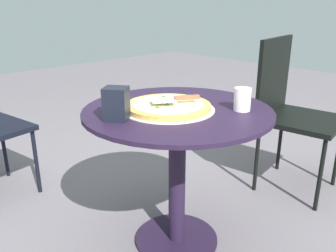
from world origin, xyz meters
name	(u,v)px	position (x,y,z in m)	size (l,w,h in m)	color
ground_plane	(176,240)	(0.00, 0.00, 0.00)	(10.00, 10.00, 0.00)	#605A5F
patio_table	(177,147)	(0.00, 0.00, 0.51)	(0.84, 0.84, 0.69)	black
pizza_on_tray	(168,107)	(0.04, -0.02, 0.70)	(0.41, 0.41, 0.04)	silver
pizza_server	(176,99)	(0.02, 0.01, 0.74)	(0.20, 0.15, 0.02)	silver
drinking_cup	(242,99)	(-0.18, 0.21, 0.74)	(0.07, 0.07, 0.10)	silver
napkin_dispenser	(116,104)	(0.28, -0.07, 0.76)	(0.09, 0.08, 0.13)	black
patio_chair_far	(290,104)	(-0.92, 0.07, 0.54)	(0.49, 0.49, 0.93)	black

